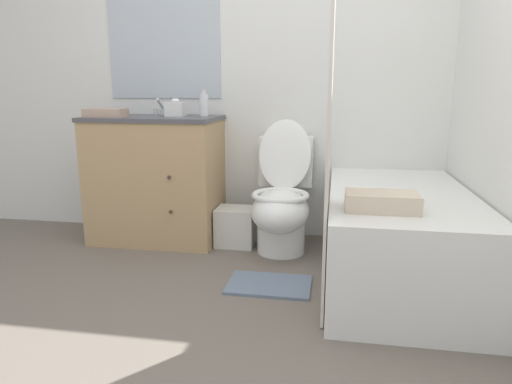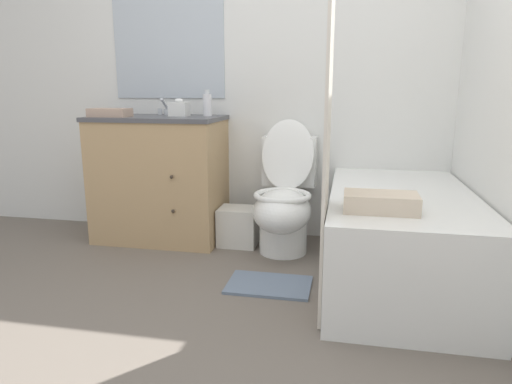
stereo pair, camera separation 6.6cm
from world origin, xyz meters
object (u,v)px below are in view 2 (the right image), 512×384
Objects in this scene: tissue_box at (179,109)px; bath_mat at (269,285)px; sink_faucet at (166,110)px; toilet at (284,202)px; bath_towel_folded at (381,202)px; wastebasket at (238,226)px; bathtub at (399,237)px; vanity_cabinet at (160,177)px; hand_towel_folded at (110,113)px; soap_dispenser at (207,104)px.

bath_mat is (0.78, -0.73, -0.94)m from tissue_box.
sink_faucet is 1.12× the size of tissue_box.
tissue_box is (-0.77, 0.13, 0.61)m from toilet.
bath_towel_folded is 0.82m from bath_mat.
tissue_box is at bearing 170.33° from wastebasket.
bathtub is (1.64, -0.64, -0.67)m from sink_faucet.
tissue_box reaches higher than bath_mat.
vanity_cabinet is at bearing 163.96° from bathtub.
bathtub is 4.31× the size of bath_towel_folded.
hand_towel_folded reaches higher than bath_mat.
vanity_cabinet is at bearing -167.49° from soap_dispenser.
toilet is 0.40m from wastebasket.
bathtub is at bearing -16.04° from vanity_cabinet.
hand_towel_folded reaches higher than vanity_cabinet.
vanity_cabinet is 0.63m from soap_dispenser.
wastebasket is 2.12× the size of tissue_box.
sink_faucet is at bearing 160.23° from wastebasket.
sink_faucet is 0.30× the size of bath_mat.
hand_towel_folded is at bearing -157.63° from tissue_box.
sink_faucet is 0.52× the size of hand_towel_folded.
soap_dispenser is 0.67× the size of hand_towel_folded.
hand_towel_folded is (-0.28, -0.15, 0.47)m from vanity_cabinet.
soap_dispenser is at bearing 12.51° from vanity_cabinet.
sink_faucet is 0.53× the size of wastebasket.
sink_faucet is 0.16× the size of toilet.
tissue_box is (0.15, 0.03, 0.49)m from vanity_cabinet.
bath_towel_folded is (1.15, -0.98, -0.41)m from soap_dispenser.
bath_towel_folded is (1.49, -1.08, -0.37)m from sink_faucet.
soap_dispenser reaches higher than bath_towel_folded.
soap_dispenser reaches higher than sink_faucet.
tissue_box is at bearing -41.89° from sink_faucet.
vanity_cabinet is 6.45× the size of sink_faucet.
hand_towel_folded is 0.80× the size of bath_towel_folded.
sink_faucet is 0.36m from soap_dispenser.
bath_towel_folded is (1.78, -0.76, -0.36)m from hand_towel_folded.
vanity_cabinet is at bearing -90.00° from sink_faucet.
bathtub is (0.71, -0.37, -0.08)m from toilet.
sink_faucet reaches higher than wastebasket.
sink_faucet is at bearing 90.00° from vanity_cabinet.
soap_dispenser is at bearing 19.58° from hand_towel_folded.
bath_mat is at bearing 159.46° from bath_towel_folded.
soap_dispenser reaches higher than hand_towel_folded.
vanity_cabinet is at bearing 27.51° from hand_towel_folded.
soap_dispenser is at bearing 127.08° from bath_mat.
vanity_cabinet is 0.57m from hand_towel_folded.
bathtub is 0.55m from bath_towel_folded.
wastebasket is at bearing 117.31° from bath_mat.
sink_faucet is 0.78× the size of soap_dispenser.
hand_towel_folded is (-0.28, -0.32, -0.01)m from sink_faucet.
soap_dispenser is (-0.25, 0.12, 0.85)m from wastebasket.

